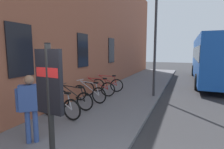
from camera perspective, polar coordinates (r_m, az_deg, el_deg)
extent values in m
plane|color=#2D2D30|center=(8.24, 21.04, -9.69)|extent=(60.00, 60.00, 0.00)
cube|color=slate|center=(10.56, 6.33, -5.09)|extent=(24.00, 3.50, 0.12)
cube|color=#9E563D|center=(12.07, -1.67, 15.59)|extent=(22.00, 0.60, 8.09)
cube|color=black|center=(6.05, -27.44, 6.93)|extent=(0.90, 0.06, 1.60)
cube|color=black|center=(8.72, -9.37, 7.67)|extent=(0.90, 0.06, 1.60)
cube|color=black|center=(11.83, -0.22, 7.75)|extent=(0.90, 0.06, 1.60)
torus|color=black|center=(6.70, -19.94, -9.33)|extent=(0.10, 0.72, 0.72)
torus|color=black|center=(6.02, -12.83, -10.99)|extent=(0.10, 0.72, 0.72)
cylinder|color=silver|center=(6.26, -16.51, -7.78)|extent=(0.09, 1.02, 0.58)
cylinder|color=silver|center=(6.25, -17.11, -5.46)|extent=(0.08, 0.85, 0.09)
cylinder|color=silver|center=(5.99, -13.46, -8.60)|extent=(0.05, 0.19, 0.51)
cube|color=black|center=(5.97, -14.11, -5.82)|extent=(0.11, 0.21, 0.06)
cylinder|color=silver|center=(6.52, -19.88, -4.35)|extent=(0.48, 0.05, 0.02)
torus|color=black|center=(7.43, -15.75, -7.48)|extent=(0.07, 0.72, 0.72)
torus|color=black|center=(6.85, -8.74, -8.58)|extent=(0.07, 0.72, 0.72)
cylinder|color=black|center=(7.05, -12.29, -5.90)|extent=(0.04, 1.02, 0.58)
cylinder|color=black|center=(7.04, -12.85, -3.85)|extent=(0.04, 0.85, 0.09)
cylinder|color=black|center=(6.83, -9.33, -6.48)|extent=(0.04, 0.18, 0.51)
cube|color=black|center=(6.80, -9.92, -4.04)|extent=(0.10, 0.20, 0.06)
cylinder|color=black|center=(7.27, -15.61, -2.97)|extent=(0.48, 0.03, 0.02)
torus|color=black|center=(8.28, -10.37, -5.76)|extent=(0.13, 0.72, 0.72)
torus|color=black|center=(7.68, -4.22, -6.72)|extent=(0.13, 0.72, 0.72)
cylinder|color=silver|center=(7.90, -7.30, -4.31)|extent=(0.13, 1.02, 0.58)
cylinder|color=silver|center=(7.89, -7.77, -2.48)|extent=(0.12, 0.85, 0.09)
cylinder|color=silver|center=(7.66, -4.71, -4.83)|extent=(0.05, 0.19, 0.51)
cube|color=black|center=(7.65, -5.20, -2.65)|extent=(0.12, 0.21, 0.06)
cylinder|color=silver|center=(8.13, -10.20, -1.69)|extent=(0.48, 0.07, 0.02)
torus|color=black|center=(9.05, -7.92, -4.56)|extent=(0.25, 0.71, 0.72)
torus|color=black|center=(8.83, -1.32, -4.80)|extent=(0.25, 0.71, 0.72)
cylinder|color=#B21E1E|center=(8.86, -4.52, -2.95)|extent=(0.30, 0.99, 0.58)
cylinder|color=#B21E1E|center=(8.83, -5.01, -1.35)|extent=(0.26, 0.83, 0.09)
cylinder|color=#B21E1E|center=(8.79, -1.81, -3.19)|extent=(0.08, 0.19, 0.51)
cube|color=black|center=(8.75, -2.30, -1.31)|extent=(0.15, 0.22, 0.06)
cylinder|color=#B21E1E|center=(8.93, -7.68, -0.81)|extent=(0.47, 0.15, 0.02)
torus|color=black|center=(9.91, -4.57, -3.44)|extent=(0.28, 0.70, 0.72)
torus|color=black|center=(9.79, 1.52, -3.55)|extent=(0.28, 0.70, 0.72)
cylinder|color=#B21E1E|center=(9.78, -1.41, -1.92)|extent=(0.35, 0.98, 0.58)
cylinder|color=#B21E1E|center=(9.75, -1.85, -0.46)|extent=(0.30, 0.82, 0.09)
cylinder|color=#B21E1E|center=(9.75, 1.08, -2.10)|extent=(0.09, 0.19, 0.51)
cube|color=black|center=(9.71, 0.64, -0.41)|extent=(0.16, 0.22, 0.06)
cylinder|color=#B21E1E|center=(9.80, -4.32, 0.00)|extent=(0.46, 0.17, 0.02)
cylinder|color=black|center=(3.29, -19.12, -11.74)|extent=(0.10, 0.10, 2.40)
cube|color=black|center=(3.15, -19.56, -2.26)|extent=(0.13, 0.56, 1.10)
cube|color=red|center=(3.13, -19.69, 0.71)|extent=(0.13, 0.50, 0.16)
cube|color=#1951B2|center=(15.28, 29.90, 4.66)|extent=(10.50, 2.52, 3.00)
cube|color=black|center=(15.27, 29.99, 6.01)|extent=(10.29, 2.56, 0.90)
cylinder|color=black|center=(11.97, 25.68, -2.15)|extent=(1.00, 0.25, 1.00)
cylinder|color=black|center=(18.86, 32.01, 0.78)|extent=(1.00, 0.25, 1.00)
cylinder|color=black|center=(18.63, 24.72, 1.18)|extent=(1.00, 0.25, 1.00)
cylinder|color=#334C8C|center=(4.97, -25.42, -14.98)|extent=(0.12, 0.12, 0.83)
cylinder|color=#334C8C|center=(4.96, -23.36, -14.93)|extent=(0.12, 0.12, 0.83)
cube|color=#334C8C|center=(4.74, -24.88, -6.76)|extent=(0.51, 0.52, 0.63)
sphere|color=#8C664C|center=(4.65, -25.19, -1.54)|extent=(0.23, 0.23, 0.23)
cylinder|color=#334C8C|center=(4.78, -28.14, -7.34)|extent=(0.10, 0.10, 0.56)
cylinder|color=#334C8C|center=(4.73, -21.54, -7.11)|extent=(0.10, 0.10, 0.56)
cylinder|color=#333338|center=(9.00, 13.73, 10.25)|extent=(0.12, 0.12, 5.41)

